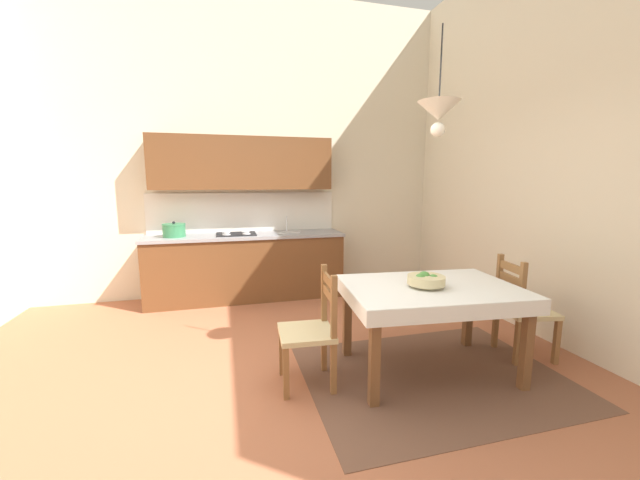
{
  "coord_description": "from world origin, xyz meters",
  "views": [
    {
      "loc": [
        -0.35,
        -2.59,
        1.6
      ],
      "look_at": [
        0.5,
        0.59,
        1.08
      ],
      "focal_mm": 20.63,
      "sensor_mm": 36.0,
      "label": 1
    }
  ],
  "objects": [
    {
      "name": "dining_table",
      "position": [
        1.3,
        0.02,
        0.63
      ],
      "size": [
        1.49,
        1.1,
        0.75
      ],
      "color": "brown",
      "rests_on": "ground_plane"
    },
    {
      "name": "wall_right",
      "position": [
        2.86,
        0.0,
        2.07
      ],
      "size": [
        0.12,
        6.13,
        4.14
      ],
      "primitive_type": "cube",
      "color": "beige",
      "rests_on": "ground_plane"
    },
    {
      "name": "wall_back",
      "position": [
        0.0,
        2.83,
        2.07
      ],
      "size": [
        6.2,
        0.12,
        4.14
      ],
      "primitive_type": "cube",
      "color": "beige",
      "rests_on": "ground_plane"
    },
    {
      "name": "pendant_lamp",
      "position": [
        1.26,
        -0.03,
        2.12
      ],
      "size": [
        0.32,
        0.32,
        0.8
      ],
      "color": "black"
    },
    {
      "name": "ground_plane",
      "position": [
        0.0,
        0.0,
        -0.05
      ],
      "size": [
        6.2,
        6.13,
        0.1
      ],
      "primitive_type": "cube",
      "color": "#A86042"
    },
    {
      "name": "dining_chair_tv_side",
      "position": [
        0.29,
        0.08,
        0.44
      ],
      "size": [
        0.45,
        0.45,
        0.93
      ],
      "color": "#D1BC89",
      "rests_on": "ground_plane"
    },
    {
      "name": "dining_chair_window_side",
      "position": [
        2.28,
        0.05,
        0.44
      ],
      "size": [
        0.49,
        0.49,
        0.93
      ],
      "color": "#D1BC89",
      "rests_on": "ground_plane"
    },
    {
      "name": "kitchen_cabinetry",
      "position": [
        -0.05,
        2.49,
        0.86
      ],
      "size": [
        2.63,
        0.63,
        2.2
      ],
      "color": "brown",
      "rests_on": "ground_plane"
    },
    {
      "name": "fruit_bowl",
      "position": [
        1.23,
        -0.0,
        0.81
      ],
      "size": [
        0.3,
        0.3,
        0.12
      ],
      "color": "beige",
      "rests_on": "dining_table"
    },
    {
      "name": "area_rug",
      "position": [
        1.3,
        -0.08,
        0.0
      ],
      "size": [
        2.1,
        1.6,
        0.01
      ],
      "primitive_type": "cube",
      "color": "brown",
      "rests_on": "ground_plane"
    }
  ]
}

